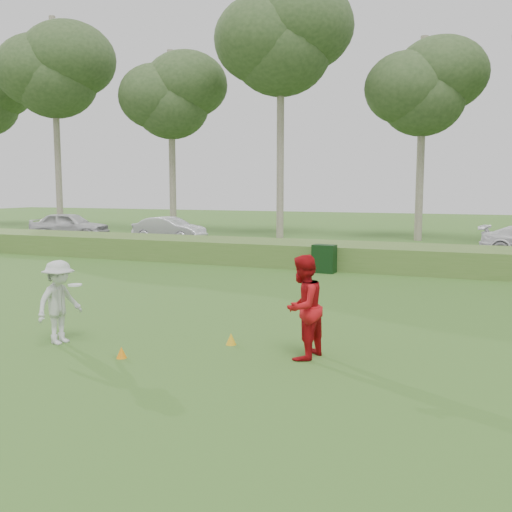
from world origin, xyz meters
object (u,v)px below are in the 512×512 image
at_px(cone_yellow, 231,339).
at_px(car_mid, 169,229).
at_px(cone_orange, 121,352).
at_px(car_left, 70,225).
at_px(player_red, 303,307).
at_px(utility_cabinet, 324,259).
at_px(player_white, 59,302).

height_order(cone_yellow, car_mid, car_mid).
distance_m(cone_orange, car_left, 25.15).
xyz_separation_m(player_red, car_left, (-19.79, 17.54, -0.10)).
height_order(utility_cabinet, car_left, car_left).
bearing_deg(cone_yellow, car_left, 136.63).
height_order(player_white, car_left, player_white).
relative_size(cone_orange, car_mid, 0.05).
relative_size(utility_cabinet, car_mid, 0.24).
distance_m(player_red, cone_orange, 3.40).
distance_m(utility_cabinet, car_left, 18.89).
bearing_deg(car_mid, cone_orange, -147.82).
distance_m(player_red, utility_cabinet, 10.57).
distance_m(utility_cabinet, car_mid, 13.46).
height_order(player_white, car_mid, player_white).
bearing_deg(car_left, car_mid, -97.66).
relative_size(cone_yellow, utility_cabinet, 0.23).
bearing_deg(player_red, player_white, -68.29).
bearing_deg(car_left, cone_orange, -150.62).
relative_size(player_red, cone_yellow, 8.23).
bearing_deg(car_mid, utility_cabinet, -121.15).
height_order(utility_cabinet, car_mid, car_mid).
bearing_deg(cone_yellow, cone_orange, -133.95).
bearing_deg(car_left, cone_yellow, -145.72).
bearing_deg(player_white, car_mid, 30.68).
bearing_deg(cone_orange, car_left, 131.73).
xyz_separation_m(car_left, car_mid, (6.46, 0.53, -0.09)).
distance_m(player_red, car_mid, 22.46).
xyz_separation_m(player_red, cone_orange, (-3.06, -1.21, -0.84)).
xyz_separation_m(player_white, car_left, (-15.02, 18.37, 0.01)).
xyz_separation_m(utility_cabinet, car_mid, (-10.98, 7.78, 0.24)).
bearing_deg(player_red, car_left, -119.63).
xyz_separation_m(cone_orange, car_left, (-16.73, 18.76, 0.74)).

